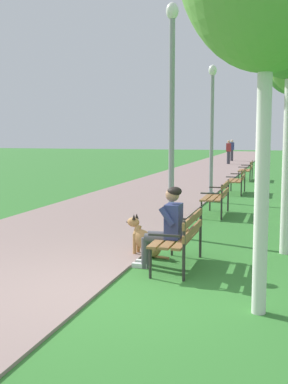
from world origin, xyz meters
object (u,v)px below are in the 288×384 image
(dog_shepherd, at_px, (145,241))
(pedestrian_further_distant, at_px, (232,150))
(park_bench_far, at_px, (238,179))
(pedestrian_distant, at_px, (229,152))
(park_bench_mid, at_px, (218,195))
(person_seated_on_near_bench, at_px, (167,224))
(park_bench_furthest, at_px, (247,169))
(lamp_post_near, at_px, (172,119))
(park_bench_near, at_px, (181,234))
(lamp_post_mid, at_px, (212,132))

(dog_shepherd, height_order, pedestrian_further_distant, pedestrian_further_distant)
(park_bench_far, xyz_separation_m, pedestrian_distant, (-2.17, 16.71, 0.33))
(park_bench_mid, distance_m, person_seated_on_near_bench, 5.16)
(park_bench_furthest, xyz_separation_m, lamp_post_near, (-0.53, -12.78, 1.82))
(lamp_post_near, height_order, pedestrian_distant, lamp_post_near)
(park_bench_near, xyz_separation_m, lamp_post_near, (-0.65, 2.16, 1.82))
(park_bench_near, height_order, lamp_post_near, lamp_post_near)
(park_bench_mid, distance_m, lamp_post_mid, 2.94)
(park_bench_near, xyz_separation_m, dog_shepherd, (-0.71, 0.50, -0.25))
(park_bench_furthest, height_order, dog_shepherd, park_bench_furthest)
(park_bench_mid, bearing_deg, lamp_post_mid, 102.35)
(park_bench_mid, xyz_separation_m, park_bench_far, (0.06, 4.75, 0.00))
(pedestrian_further_distant, bearing_deg, lamp_post_near, -86.45)
(park_bench_near, relative_size, lamp_post_mid, 0.37)
(park_bench_near, relative_size, pedestrian_distant, 0.91)
(park_bench_far, bearing_deg, person_seated_on_near_bench, -90.90)
(park_bench_near, height_order, dog_shepherd, park_bench_near)
(lamp_post_mid, xyz_separation_m, pedestrian_distant, (-1.58, 19.04, -1.26))
(lamp_post_near, xyz_separation_m, pedestrian_further_distant, (-1.77, 28.44, -1.49))
(park_bench_furthest, relative_size, pedestrian_distant, 0.91)
(park_bench_furthest, bearing_deg, person_seated_on_near_bench, -90.34)
(park_bench_near, distance_m, pedestrian_further_distant, 30.70)
(park_bench_far, bearing_deg, park_bench_mid, -90.71)
(park_bench_near, distance_m, park_bench_furthest, 14.94)
(dog_shepherd, bearing_deg, lamp_post_mid, 89.45)
(pedestrian_further_distant, bearing_deg, park_bench_furthest, -81.65)
(park_bench_furthest, distance_m, lamp_post_near, 12.92)
(lamp_post_near, bearing_deg, park_bench_furthest, 87.61)
(park_bench_mid, height_order, lamp_post_near, lamp_post_near)
(park_bench_near, xyz_separation_m, pedestrian_further_distant, (-2.42, 30.60, 0.33))
(park_bench_far, height_order, pedestrian_distant, pedestrian_distant)
(park_bench_furthest, relative_size, dog_shepherd, 1.83)
(park_bench_near, xyz_separation_m, park_bench_far, (-0.05, 9.81, 0.00))
(park_bench_mid, bearing_deg, lamp_post_near, -100.58)
(park_bench_near, bearing_deg, park_bench_far, 90.30)
(park_bench_far, relative_size, lamp_post_near, 0.33)
(park_bench_mid, relative_size, lamp_post_mid, 0.37)
(pedestrian_distant, bearing_deg, park_bench_far, -82.61)
(person_seated_on_near_bench, bearing_deg, park_bench_far, 89.10)
(dog_shepherd, bearing_deg, park_bench_far, 85.97)
(park_bench_mid, relative_size, park_bench_far, 1.00)
(lamp_post_near, bearing_deg, lamp_post_mid, 89.87)
(park_bench_near, relative_size, park_bench_far, 1.00)
(park_bench_mid, height_order, pedestrian_distant, pedestrian_distant)
(pedestrian_further_distant, bearing_deg, park_bench_mid, -84.84)
(park_bench_furthest, xyz_separation_m, lamp_post_mid, (-0.52, -7.46, 1.59))
(person_seated_on_near_bench, relative_size, dog_shepherd, 1.53)
(park_bench_near, relative_size, dog_shepherd, 1.83)
(park_bench_far, xyz_separation_m, dog_shepherd, (-0.66, -9.31, -0.25))
(park_bench_mid, bearing_deg, dog_shepherd, -97.44)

